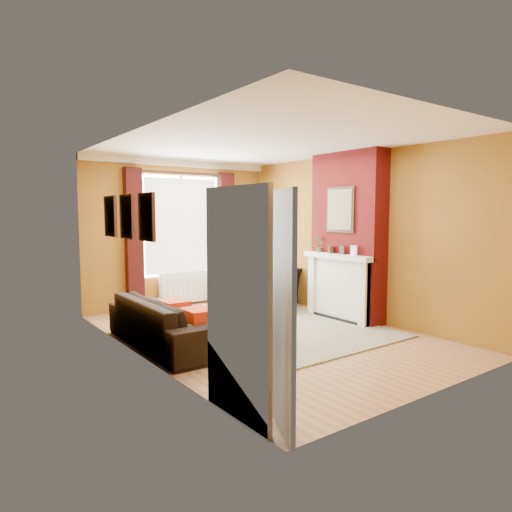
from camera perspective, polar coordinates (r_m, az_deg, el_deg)
name	(u,v)px	position (r m, az deg, el deg)	size (l,w,h in m)	color
ground	(266,334)	(6.87, 1.24, -9.75)	(5.50, 5.50, 0.00)	olive
room_walls	(288,239)	(7.25, 3.98, 2.15)	(3.82, 5.54, 2.83)	#8F5E1B
striped_rug	(265,324)	(7.41, 1.10, -8.54)	(2.78, 3.82, 0.02)	#2F5881
sofa	(167,322)	(6.37, -11.02, -8.05)	(2.24, 0.87, 0.65)	black
armchair	(268,287)	(8.80, 1.50, -3.93)	(1.13, 0.99, 0.73)	black
coffee_table	(234,308)	(7.13, -2.78, -6.47)	(0.89, 1.23, 0.37)	tan
wicker_stool	(220,290)	(9.13, -4.54, -4.31)	(0.49, 0.49, 0.51)	olive
floor_lamp	(257,232)	(9.45, 0.13, 2.97)	(0.29, 0.29, 1.77)	black
book_a	(225,308)	(6.88, -3.90, -6.46)	(0.20, 0.27, 0.03)	#999999
book_b	(230,300)	(7.48, -3.24, -5.51)	(0.22, 0.30, 0.02)	#999999
mug	(243,304)	(6.99, -1.67, -5.97)	(0.10, 0.10, 0.10)	#999999
tv_remote	(224,304)	(7.17, -3.98, -6.00)	(0.14, 0.14, 0.02)	#242427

